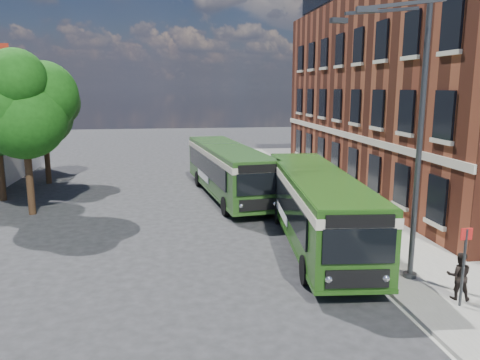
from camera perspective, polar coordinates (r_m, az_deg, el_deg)
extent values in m
plane|color=#262628|center=(17.36, 1.06, -10.62)|extent=(120.00, 120.00, 0.00)
cube|color=gray|center=(26.55, 13.25, -2.99)|extent=(6.00, 48.00, 0.15)
cube|color=beige|center=(25.61, 6.87, -3.45)|extent=(0.12, 48.00, 0.01)
cube|color=maroon|center=(32.49, 22.80, 9.55)|extent=(12.00, 26.00, 12.00)
cube|color=beige|center=(29.98, 12.47, 5.49)|extent=(0.12, 26.00, 0.35)
cube|color=red|center=(30.45, -27.19, 14.06)|extent=(0.90, 0.02, 0.60)
cylinder|color=#35373A|center=(17.16, 19.97, -11.05)|extent=(0.44, 0.44, 0.30)
cylinder|color=#35373A|center=(16.08, 21.00, 3.49)|extent=(0.18, 0.18, 9.00)
cube|color=#35373A|center=(15.03, 19.03, 19.61)|extent=(2.58, 0.46, 0.37)
cube|color=#35373A|center=(16.11, 16.98, 19.12)|extent=(2.58, 0.46, 0.37)
cube|color=#35373A|center=(14.06, 15.16, 19.42)|extent=(0.55, 0.22, 0.16)
cube|color=#35373A|center=(16.05, 11.95, 18.48)|extent=(0.55, 0.22, 0.16)
cylinder|color=#35373A|center=(15.23, 25.54, -9.91)|extent=(0.08, 0.08, 2.50)
cube|color=red|center=(14.89, 25.90, -5.95)|extent=(0.35, 0.04, 0.35)
cube|color=#234F15|center=(19.61, 9.28, -2.74)|extent=(3.64, 11.97, 2.45)
cube|color=#234F15|center=(19.95, 9.16, -6.30)|extent=(3.69, 12.01, 0.14)
cube|color=black|center=(19.65, 5.45, -2.24)|extent=(1.06, 9.94, 1.10)
cube|color=black|center=(20.17, 12.67, -2.12)|extent=(1.06, 9.94, 1.10)
cube|color=#F0E3C5|center=(19.43, 9.35, -0.38)|extent=(3.71, 12.03, 0.32)
cube|color=#234F15|center=(19.36, 9.39, 0.66)|extent=(3.54, 11.86, 0.12)
cube|color=black|center=(14.06, 14.30, -7.83)|extent=(2.15, 0.29, 1.05)
cube|color=black|center=(13.83, 14.46, -4.91)|extent=(2.00, 0.28, 0.38)
cube|color=black|center=(14.40, 14.12, -11.61)|extent=(1.90, 0.27, 0.55)
sphere|color=silver|center=(14.21, 10.74, -11.79)|extent=(0.26, 0.26, 0.26)
sphere|color=silver|center=(14.68, 17.34, -11.34)|extent=(0.26, 0.26, 0.26)
cube|color=black|center=(25.26, 6.53, 0.98)|extent=(2.00, 0.28, 0.90)
cube|color=white|center=(20.50, 5.11, -3.83)|extent=(0.35, 3.19, 0.45)
cylinder|color=black|center=(15.95, 8.01, -10.82)|extent=(0.38, 1.02, 1.00)
cylinder|color=black|center=(16.54, 16.14, -10.35)|extent=(0.38, 1.02, 1.00)
cylinder|color=black|center=(22.69, 4.67, -4.04)|extent=(0.38, 1.02, 1.00)
cylinder|color=black|center=(23.10, 10.45, -3.91)|extent=(0.38, 1.02, 1.00)
cube|color=#28511C|center=(28.00, -1.58, 1.59)|extent=(4.00, 12.44, 2.45)
cube|color=#28511C|center=(28.25, -1.56, -0.96)|extent=(4.04, 12.49, 0.14)
cube|color=black|center=(28.00, -4.27, 1.82)|extent=(1.37, 10.36, 1.10)
cube|color=black|center=(28.60, 0.77, 2.05)|extent=(1.37, 10.36, 1.10)
cube|color=beige|center=(27.88, -1.59, 3.26)|extent=(4.06, 12.51, 0.32)
cube|color=#28511C|center=(27.83, -1.59, 4.00)|extent=(3.88, 12.33, 0.12)
cube|color=black|center=(22.16, 2.26, -0.52)|extent=(2.14, 0.35, 1.05)
cube|color=black|center=(22.01, 2.28, 1.38)|extent=(1.99, 0.33, 0.38)
cube|color=black|center=(22.37, 2.24, -3.04)|extent=(1.90, 0.31, 0.55)
sphere|color=silver|center=(22.16, 0.13, -3.17)|extent=(0.26, 0.26, 0.26)
sphere|color=silver|center=(22.66, 4.28, -2.88)|extent=(0.26, 0.26, 0.26)
cube|color=black|center=(33.90, -4.09, 3.64)|extent=(1.99, 0.33, 0.90)
cube|color=white|center=(28.80, -4.54, 0.57)|extent=(0.44, 3.18, 0.45)
cylinder|color=black|center=(23.90, -1.79, -3.22)|extent=(0.40, 1.03, 1.00)
cylinder|color=black|center=(24.54, 3.53, -2.85)|extent=(0.40, 1.03, 1.00)
cylinder|color=black|center=(31.18, -5.12, 0.16)|extent=(0.40, 1.03, 1.00)
cylinder|color=black|center=(31.68, -0.96, 0.38)|extent=(0.40, 1.03, 1.00)
imported|color=black|center=(15.81, 25.13, -10.52)|extent=(0.88, 0.79, 1.47)
cylinder|color=#382314|center=(26.21, -24.25, -0.08)|extent=(0.36, 0.36, 3.55)
sphere|color=#175011|center=(25.83, -24.83, 6.95)|extent=(4.19, 4.19, 4.19)
sphere|color=#175011|center=(26.20, -22.91, 9.45)|extent=(3.55, 3.55, 3.55)
sphere|color=#175011|center=(25.48, -26.88, 8.19)|extent=(3.22, 3.22, 3.22)
sphere|color=#175011|center=(25.02, -25.70, 11.04)|extent=(2.90, 2.90, 2.90)
cylinder|color=#382314|center=(30.22, -27.13, 0.74)|extent=(0.36, 0.36, 3.21)
sphere|color=#133D10|center=(30.17, -26.12, 8.21)|extent=(3.21, 3.21, 3.21)
cylinder|color=#382314|center=(34.35, -22.43, 2.23)|extent=(0.36, 0.36, 3.19)
sphere|color=#1B3D15|center=(34.06, -22.80, 7.05)|extent=(3.77, 3.77, 3.77)
sphere|color=#1B3D15|center=(34.41, -21.50, 8.76)|extent=(3.19, 3.19, 3.19)
sphere|color=#1B3D15|center=(33.71, -24.17, 7.91)|extent=(2.90, 2.90, 2.90)
sphere|color=#1B3D15|center=(33.30, -23.32, 9.82)|extent=(2.61, 2.61, 2.61)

